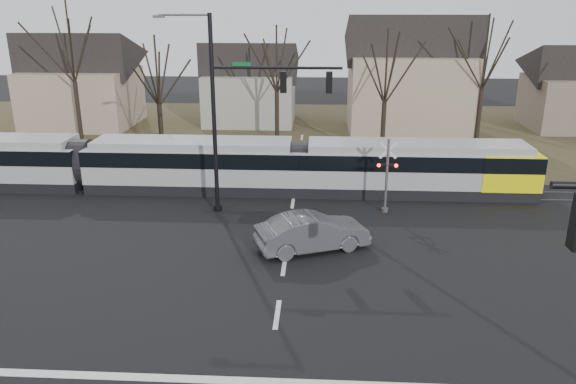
{
  "coord_description": "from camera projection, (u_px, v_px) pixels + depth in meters",
  "views": [
    {
      "loc": [
        1.37,
        -15.68,
        10.66
      ],
      "look_at": [
        0.0,
        9.0,
        2.3
      ],
      "focal_mm": 35.0,
      "sensor_mm": 36.0,
      "label": 1
    }
  ],
  "objects": [
    {
      "name": "ground",
      "position": [
        273.0,
        347.0,
        18.32
      ],
      "size": [
        140.0,
        140.0,
        0.0
      ],
      "primitive_type": "plane",
      "color": "black"
    },
    {
      "name": "grass_verge",
      "position": [
        303.0,
        132.0,
        48.58
      ],
      "size": [
        140.0,
        28.0,
        0.01
      ],
      "primitive_type": "cube",
      "color": "#38331E",
      "rests_on": "ground"
    },
    {
      "name": "stop_line",
      "position": [
        268.0,
        382.0,
        16.61
      ],
      "size": [
        28.0,
        0.35,
        0.01
      ],
      "primitive_type": "cube",
      "color": "silver",
      "rests_on": "ground"
    },
    {
      "name": "lane_dashes",
      "position": [
        295.0,
        191.0,
        33.45
      ],
      "size": [
        0.18,
        30.0,
        0.01
      ],
      "color": "silver",
      "rests_on": "ground"
    },
    {
      "name": "rail_pair",
      "position": [
        294.0,
        192.0,
        33.25
      ],
      "size": [
        90.0,
        1.52,
        0.06
      ],
      "color": "#59595E",
      "rests_on": "ground"
    },
    {
      "name": "tram",
      "position": [
        191.0,
        163.0,
        33.24
      ],
      "size": [
        40.22,
        2.99,
        3.05
      ],
      "color": "gray",
      "rests_on": "ground"
    },
    {
      "name": "sedan",
      "position": [
        312.0,
        232.0,
        25.28
      ],
      "size": [
        5.31,
        6.34,
        1.68
      ],
      "primitive_type": "imported",
      "rotation": [
        0.0,
        0.0,
        1.95
      ],
      "color": "#4B4C52",
      "rests_on": "ground"
    },
    {
      "name": "signal_pole_far",
      "position": [
        244.0,
        106.0,
        28.44
      ],
      "size": [
        9.28,
        0.44,
        10.2
      ],
      "color": "black",
      "rests_on": "ground"
    },
    {
      "name": "rail_crossing_signal",
      "position": [
        387.0,
        178.0,
        29.55
      ],
      "size": [
        1.08,
        0.36,
        4.0
      ],
      "color": "#59595B",
      "rests_on": "ground"
    },
    {
      "name": "tree_row",
      "position": [
        328.0,
        84.0,
        41.2
      ],
      "size": [
        59.2,
        7.2,
        10.0
      ],
      "color": "black",
      "rests_on": "ground"
    },
    {
      "name": "house_a",
      "position": [
        80.0,
        76.0,
        50.1
      ],
      "size": [
        9.72,
        8.64,
        8.6
      ],
      "color": "gray",
      "rests_on": "ground"
    },
    {
      "name": "house_b",
      "position": [
        250.0,
        80.0,
        51.36
      ],
      "size": [
        8.64,
        7.56,
        7.65
      ],
      "color": "gray",
      "rests_on": "ground"
    },
    {
      "name": "house_c",
      "position": [
        410.0,
        70.0,
        47.38
      ],
      "size": [
        10.8,
        8.64,
        10.1
      ],
      "color": "gray",
      "rests_on": "ground"
    }
  ]
}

